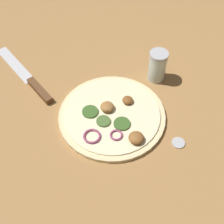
# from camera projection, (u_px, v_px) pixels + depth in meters

# --- Properties ---
(ground_plane) EXTENTS (3.00, 3.00, 0.00)m
(ground_plane) POSITION_uv_depth(u_px,v_px,m) (112.00, 117.00, 0.84)
(ground_plane) COLOR #9E703F
(pizza) EXTENTS (0.29, 0.29, 0.03)m
(pizza) POSITION_uv_depth(u_px,v_px,m) (112.00, 116.00, 0.83)
(pizza) COLOR beige
(pizza) RESTS_ON ground_plane
(knife) EXTENTS (0.24, 0.23, 0.02)m
(knife) POSITION_uv_depth(u_px,v_px,m) (32.00, 83.00, 0.91)
(knife) COLOR silver
(knife) RESTS_ON ground_plane
(spice_jar) EXTENTS (0.05, 0.05, 0.10)m
(spice_jar) POSITION_uv_depth(u_px,v_px,m) (157.00, 66.00, 0.90)
(spice_jar) COLOR silver
(spice_jar) RESTS_ON ground_plane
(loose_cap) EXTENTS (0.03, 0.03, 0.01)m
(loose_cap) POSITION_uv_depth(u_px,v_px,m) (178.00, 142.00, 0.79)
(loose_cap) COLOR #B2B2B7
(loose_cap) RESTS_ON ground_plane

